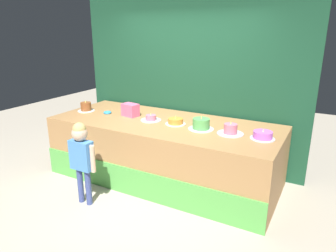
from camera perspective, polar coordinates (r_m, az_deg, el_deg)
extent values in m
plane|color=#BCB29E|center=(4.33, -5.30, -12.99)|extent=(12.00, 12.00, 0.00)
cube|color=#B27F4C|center=(4.65, -0.74, -4.51)|extent=(3.36, 1.37, 0.90)
cube|color=#59B24C|center=(4.23, -5.45, -10.69)|extent=(3.36, 0.02, 0.40)
cube|color=#19472D|center=(5.05, 3.66, 9.79)|extent=(3.87, 0.08, 3.04)
cylinder|color=#3F4C8C|center=(4.27, -15.89, -10.41)|extent=(0.08, 0.08, 0.49)
cylinder|color=#3F4C8C|center=(4.18, -14.52, -10.91)|extent=(0.08, 0.08, 0.49)
cube|color=#4C8CD8|center=(4.04, -15.70, -5.19)|extent=(0.31, 0.14, 0.38)
cylinder|color=beige|center=(4.17, -17.50, -4.85)|extent=(0.06, 0.06, 0.35)
cylinder|color=beige|center=(3.93, -13.76, -5.93)|extent=(0.06, 0.06, 0.35)
sphere|color=beige|center=(3.94, -16.05, -1.31)|extent=(0.20, 0.20, 0.20)
sphere|color=tan|center=(3.92, -16.11, -0.57)|extent=(0.17, 0.17, 0.17)
cube|color=pink|center=(4.82, -6.99, 2.97)|extent=(0.28, 0.21, 0.19)
torus|color=#3399D8|center=(5.04, -11.15, 2.46)|extent=(0.13, 0.13, 0.03)
cylinder|color=white|center=(5.27, -14.89, 2.75)|extent=(0.28, 0.28, 0.01)
cylinder|color=brown|center=(5.26, -14.95, 3.52)|extent=(0.17, 0.17, 0.14)
cone|color=#F2E566|center=(5.24, -15.02, 4.45)|extent=(0.02, 0.02, 0.04)
cylinder|color=silver|center=(4.58, -3.18, 1.10)|extent=(0.31, 0.31, 0.01)
cylinder|color=pink|center=(4.57, -3.19, 1.60)|extent=(0.15, 0.15, 0.07)
cone|color=#F2E566|center=(4.55, -3.21, 2.28)|extent=(0.02, 0.02, 0.04)
cylinder|color=silver|center=(4.39, 1.40, 0.40)|extent=(0.29, 0.29, 0.01)
cylinder|color=orange|center=(4.38, 1.40, 0.93)|extent=(0.21, 0.21, 0.07)
cone|color=#F2E566|center=(4.36, 1.41, 1.72)|extent=(0.02, 0.02, 0.05)
cylinder|color=silver|center=(4.19, 6.11, -0.53)|extent=(0.35, 0.35, 0.01)
cylinder|color=#59B259|center=(4.17, 6.15, 0.45)|extent=(0.23, 0.23, 0.14)
cone|color=#F2E566|center=(4.14, 6.19, 1.69)|extent=(0.02, 0.02, 0.05)
cylinder|color=silver|center=(4.07, 11.44, -1.37)|extent=(0.35, 0.35, 0.01)
cylinder|color=pink|center=(4.05, 11.50, -0.47)|extent=(0.17, 0.17, 0.12)
cone|color=#F2E566|center=(4.02, 11.57, 0.68)|extent=(0.02, 0.02, 0.05)
cylinder|color=silver|center=(3.98, 17.08, -2.22)|extent=(0.30, 0.30, 0.01)
cylinder|color=#CC66D8|center=(3.97, 17.14, -1.56)|extent=(0.23, 0.23, 0.09)
cone|color=#F2E566|center=(3.95, 17.22, -0.71)|extent=(0.02, 0.02, 0.04)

